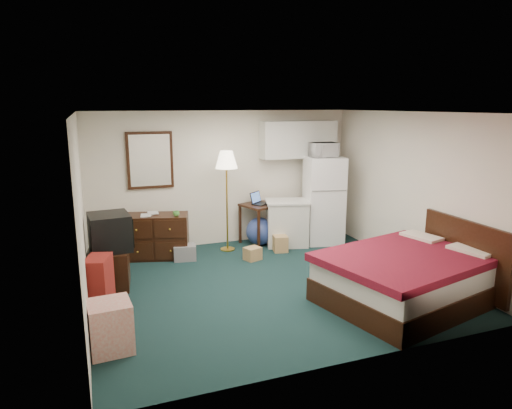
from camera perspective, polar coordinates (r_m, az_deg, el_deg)
name	(u,v)px	position (r m, az deg, el deg)	size (l,w,h in m)	color
floor	(268,284)	(6.88, 1.47, -9.87)	(5.00, 4.50, 0.01)	black
ceiling	(269,112)	(6.37, 1.59, 11.43)	(5.00, 4.50, 0.01)	silver
walls	(268,202)	(6.51, 1.53, 0.37)	(5.01, 4.51, 2.50)	silver
mirror	(150,160)	(8.25, -13.11, 5.42)	(0.80, 0.06, 1.00)	white
upper_cabinets	(298,139)	(8.88, 5.31, 8.10)	(1.50, 0.35, 0.70)	silver
headboard	(464,255)	(7.03, 24.58, -5.78)	(0.06, 1.56, 1.00)	black
dresser	(155,236)	(8.08, -12.46, -3.88)	(1.12, 0.51, 0.76)	black
floor_lamp	(227,201)	(8.19, -3.65, 0.38)	(0.39, 0.39, 1.81)	gold
desk	(260,224)	(8.68, 0.53, -2.43)	(0.61, 0.61, 0.77)	black
exercise_ball	(260,231)	(8.63, 0.49, -3.36)	(0.53, 0.53, 0.53)	navy
kitchen_counter	(287,224)	(8.61, 3.88, -2.40)	(0.75, 0.57, 0.82)	silver
fridge	(324,200)	(8.78, 8.45, 0.56)	(0.68, 0.68, 1.65)	white
bed	(405,279)	(6.47, 18.14, -8.85)	(2.07, 1.61, 0.66)	#4E0A1C
tv_stand	(109,269)	(6.99, -17.90, -7.68)	(0.56, 0.61, 0.56)	black
suitcase	(99,284)	(6.26, -19.00, -9.37)	(0.28, 0.44, 0.72)	maroon
retail_box	(110,327)	(5.30, -17.74, -14.33)	(0.44, 0.44, 0.55)	silver
file_bin	(185,252)	(7.94, -8.90, -5.93)	(0.37, 0.28, 0.26)	slate
cardboard_box_a	(253,254)	(7.85, -0.43, -6.15)	(0.26, 0.22, 0.22)	#B07C48
cardboard_box_b	(280,243)	(8.31, 3.03, -4.86)	(0.25, 0.29, 0.29)	#B07C48
laptop	(261,198)	(8.56, 0.61, 0.77)	(0.32, 0.26, 0.22)	black
crt_tv	(110,232)	(6.87, -17.83, -3.28)	(0.57, 0.61, 0.52)	black
microwave	(324,148)	(8.58, 8.46, 6.98)	(0.48, 0.27, 0.33)	white
book_a	(140,209)	(7.91, -14.27, -0.59)	(0.17, 0.02, 0.24)	#B07C48
book_b	(147,207)	(8.04, -13.45, -0.32)	(0.18, 0.02, 0.25)	#B07C48
mug	(176,213)	(7.80, -9.95, -1.05)	(0.11, 0.09, 0.11)	#4D9C3D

